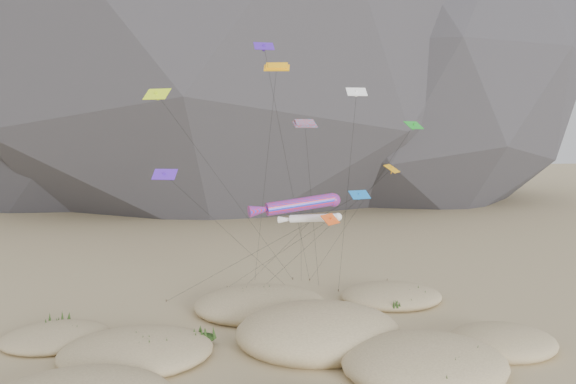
{
  "coord_description": "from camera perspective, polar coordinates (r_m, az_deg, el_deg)",
  "views": [
    {
      "loc": [
        -10.38,
        -42.4,
        19.02
      ],
      "look_at": [
        0.58,
        12.0,
        13.0
      ],
      "focal_mm": 35.0,
      "sensor_mm": 36.0,
      "label": 1
    }
  ],
  "objects": [
    {
      "name": "delta_kites",
      "position": [
        54.98,
        1.44,
        4.95
      ],
      "size": [
        29.33,
        22.55,
        27.75
      ],
      "color": "#169220",
      "rests_on": "ground"
    },
    {
      "name": "orange_parafoil",
      "position": [
        58.12,
        -1.18,
        12.26
      ],
      "size": [
        2.75,
        13.97,
        25.97
      ],
      "color": "#FFA90D",
      "rests_on": "ground"
    },
    {
      "name": "multi_parafoil",
      "position": [
        54.88,
        1.76,
        6.69
      ],
      "size": [
        5.94,
        13.07,
        20.2
      ],
      "color": "red",
      "rests_on": "ground"
    },
    {
      "name": "rainbow_tube_kite",
      "position": [
        51.17,
        0.99,
        -1.31
      ],
      "size": [
        9.29,
        19.91,
        13.33
      ],
      "color": "red",
      "rests_on": "ground"
    },
    {
      "name": "ground",
      "position": [
        47.62,
        2.27,
        -17.36
      ],
      "size": [
        500.0,
        500.0,
        0.0
      ],
      "primitive_type": "plane",
      "color": "#CCB789",
      "rests_on": "ground"
    },
    {
      "name": "kite_stakes",
      "position": [
        69.09,
        -0.31,
        -9.66
      ],
      "size": [
        27.63,
        6.99,
        0.3
      ],
      "color": "#3F2D1E",
      "rests_on": "ground"
    },
    {
      "name": "dunes",
      "position": [
        50.27,
        -0.54,
        -15.11
      ],
      "size": [
        48.62,
        34.85,
        4.58
      ],
      "color": "#CCB789",
      "rests_on": "ground"
    },
    {
      "name": "white_tube_kite",
      "position": [
        51.94,
        2.34,
        -2.7
      ],
      "size": [
        6.35,
        19.66,
        11.61
      ],
      "color": "white",
      "rests_on": "ground"
    },
    {
      "name": "dune_grass",
      "position": [
        50.6,
        0.4,
        -14.86
      ],
      "size": [
        40.25,
        28.15,
        1.49
      ],
      "color": "black",
      "rests_on": "ground"
    }
  ]
}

